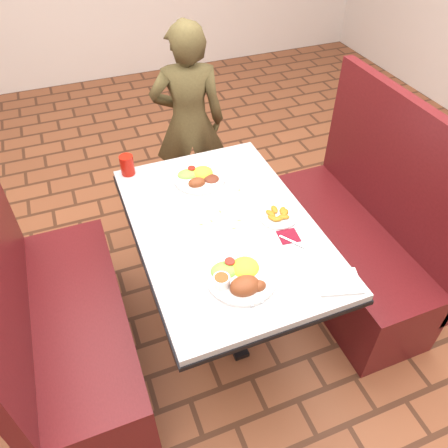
# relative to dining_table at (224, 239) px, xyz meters

# --- Properties ---
(dining_table) EXTENTS (0.81, 1.21, 0.75)m
(dining_table) POSITION_rel_dining_table_xyz_m (0.00, 0.00, 0.00)
(dining_table) COLOR #BBBEC0
(dining_table) RESTS_ON ground
(booth_bench_left) EXTENTS (0.47, 1.20, 1.17)m
(booth_bench_left) POSITION_rel_dining_table_xyz_m (-0.80, 0.00, -0.32)
(booth_bench_left) COLOR maroon
(booth_bench_left) RESTS_ON ground
(booth_bench_right) EXTENTS (0.47, 1.20, 1.17)m
(booth_bench_right) POSITION_rel_dining_table_xyz_m (0.80, 0.00, -0.32)
(booth_bench_right) COLOR maroon
(booth_bench_right) RESTS_ON ground
(diner_person) EXTENTS (0.54, 0.42, 1.32)m
(diner_person) POSITION_rel_dining_table_xyz_m (0.18, 1.09, 0.01)
(diner_person) COLOR brown
(diner_person) RESTS_ON ground
(near_dinner_plate) EXTENTS (0.29, 0.29, 0.09)m
(near_dinner_plate) POSITION_rel_dining_table_xyz_m (-0.06, -0.34, 0.13)
(near_dinner_plate) COLOR white
(near_dinner_plate) RESTS_ON dining_table
(far_dinner_plate) EXTENTS (0.27, 0.27, 0.07)m
(far_dinner_plate) POSITION_rel_dining_table_xyz_m (0.00, 0.37, 0.12)
(far_dinner_plate) COLOR white
(far_dinner_plate) RESTS_ON dining_table
(plantain_plate) EXTENTS (0.18, 0.18, 0.03)m
(plantain_plate) POSITION_rel_dining_table_xyz_m (0.25, -0.05, 0.11)
(plantain_plate) COLOR white
(plantain_plate) RESTS_ON dining_table
(maroon_napkin) EXTENTS (0.10, 0.10, 0.00)m
(maroon_napkin) POSITION_rel_dining_table_xyz_m (0.24, -0.18, 0.10)
(maroon_napkin) COLOR maroon
(maroon_napkin) RESTS_ON dining_table
(spoon_utensil) EXTENTS (0.08, 0.12, 0.00)m
(spoon_utensil) POSITION_rel_dining_table_xyz_m (0.24, -0.23, 0.10)
(spoon_utensil) COLOR silver
(spoon_utensil) RESTS_ON dining_table
(red_tumbler) EXTENTS (0.07, 0.07, 0.11)m
(red_tumbler) POSITION_rel_dining_table_xyz_m (-0.33, 0.55, 0.15)
(red_tumbler) COLOR #B3160B
(red_tumbler) RESTS_ON dining_table
(paper_napkin) EXTENTS (0.21, 0.18, 0.01)m
(paper_napkin) POSITION_rel_dining_table_xyz_m (0.30, -0.49, 0.10)
(paper_napkin) COLOR silver
(paper_napkin) RESTS_ON dining_table
(knife_utensil) EXTENTS (0.05, 0.18, 0.00)m
(knife_utensil) POSITION_rel_dining_table_xyz_m (-0.09, -0.39, 0.11)
(knife_utensil) COLOR silver
(knife_utensil) RESTS_ON dining_table
(fork_utensil) EXTENTS (0.05, 0.16, 0.00)m
(fork_utensil) POSITION_rel_dining_table_xyz_m (-0.05, -0.40, 0.11)
(fork_utensil) COLOR silver
(fork_utensil) RESTS_ON dining_table
(lettuce_shreds) EXTENTS (0.28, 0.32, 0.00)m
(lettuce_shreds) POSITION_rel_dining_table_xyz_m (0.04, 0.06, 0.10)
(lettuce_shreds) COLOR #90C24D
(lettuce_shreds) RESTS_ON dining_table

